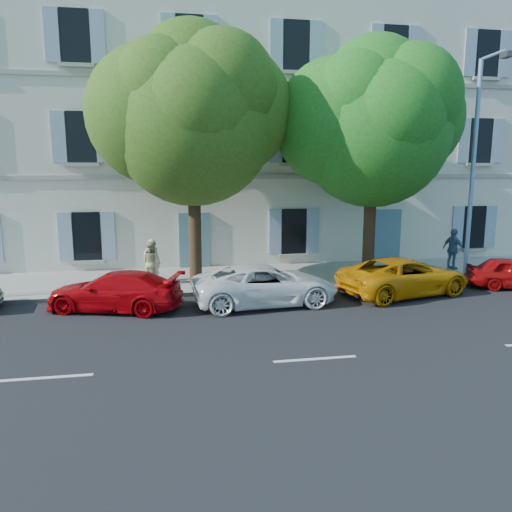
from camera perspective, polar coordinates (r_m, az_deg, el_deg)
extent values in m
plane|color=black|center=(15.67, 2.51, -6.30)|extent=(90.00, 90.00, 0.00)
cube|color=#A09E96|center=(19.87, -0.29, -2.49)|extent=(36.00, 4.50, 0.15)
cube|color=#9E998E|center=(17.80, 0.91, -3.99)|extent=(36.00, 0.16, 0.16)
cube|color=beige|center=(25.11, -2.61, 13.77)|extent=(28.00, 7.00, 12.00)
imported|color=#B4050A|center=(16.23, -15.85, -3.86)|extent=(4.52, 2.89, 1.22)
imported|color=white|center=(16.23, 1.08, -3.30)|extent=(4.89, 2.55, 1.32)
imported|color=orange|center=(18.22, 16.58, -2.22)|extent=(5.13, 3.28, 1.32)
cylinder|color=#3A2819|center=(18.29, -6.98, 2.31)|extent=(0.45, 0.45, 3.61)
ellipsoid|color=#3E6B1B|center=(18.17, -7.26, 14.80)|extent=(5.77, 5.77, 6.35)
cylinder|color=#3A2819|center=(19.65, 12.79, 2.47)|extent=(0.46, 0.46, 3.47)
ellipsoid|color=#277D20|center=(19.52, 13.25, 13.73)|extent=(5.63, 5.63, 6.20)
cylinder|color=#7293BF|center=(20.79, 23.53, 8.77)|extent=(0.16, 0.16, 8.15)
cylinder|color=#7293BF|center=(20.55, 25.55, 20.06)|extent=(0.21, 1.43, 0.10)
cube|color=#383A3D|center=(19.95, 26.77, 19.85)|extent=(0.29, 0.48, 0.18)
imported|color=silver|center=(19.14, -11.81, -0.48)|extent=(0.64, 0.47, 1.63)
imported|color=tan|center=(18.79, -11.83, -0.73)|extent=(0.98, 0.98, 1.60)
imported|color=#4A6487|center=(22.49, 21.61, 0.73)|extent=(0.75, 1.10, 1.73)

